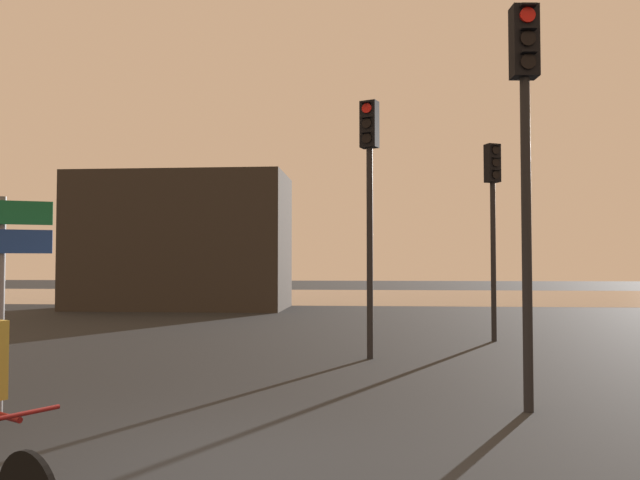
% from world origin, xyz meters
% --- Properties ---
extents(ground_plane, '(120.00, 120.00, 0.00)m').
position_xyz_m(ground_plane, '(0.00, 0.00, 0.00)').
color(ground_plane, black).
extents(water_strip, '(80.00, 16.00, 0.01)m').
position_xyz_m(water_strip, '(0.00, 29.28, 0.00)').
color(water_strip, gray).
rests_on(water_strip, ground).
extents(distant_building, '(8.45, 4.00, 5.38)m').
position_xyz_m(distant_building, '(-6.26, 19.28, 2.69)').
color(distant_building, '#2D2823').
rests_on(distant_building, ground).
extents(traffic_light_center, '(0.39, 0.41, 4.93)m').
position_xyz_m(traffic_light_center, '(1.32, 6.63, 3.40)').
color(traffic_light_center, black).
rests_on(traffic_light_center, ground).
extents(traffic_light_far_right, '(0.39, 0.41, 4.61)m').
position_xyz_m(traffic_light_far_right, '(4.20, 9.52, 3.20)').
color(traffic_light_far_right, black).
rests_on(traffic_light_far_right, ground).
extents(traffic_light_near_right, '(0.34, 0.36, 5.02)m').
position_xyz_m(traffic_light_near_right, '(3.25, 2.54, 3.46)').
color(traffic_light_near_right, black).
rests_on(traffic_light_near_right, ground).
extents(direction_sign_post, '(1.02, 0.46, 2.60)m').
position_xyz_m(direction_sign_post, '(-2.98, 1.67, 1.79)').
color(direction_sign_post, slate).
rests_on(direction_sign_post, ground).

